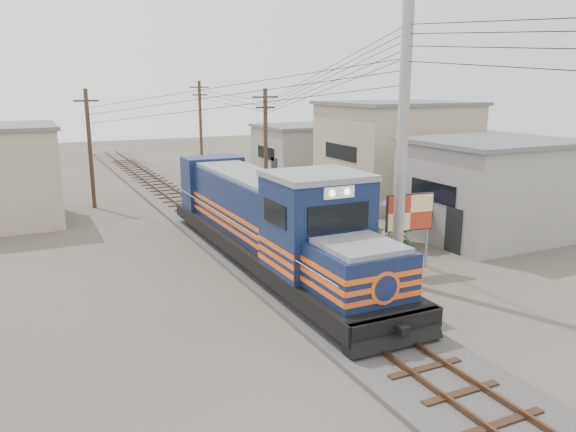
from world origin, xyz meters
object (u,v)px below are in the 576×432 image
locomotive (270,222)px  market_umbrella (405,198)px  billboard (410,215)px  vendor (359,216)px

locomotive → market_umbrella: size_ratio=6.03×
billboard → market_umbrella: billboard is taller
locomotive → billboard: size_ratio=5.52×
billboard → market_umbrella: bearing=63.0°
billboard → vendor: size_ratio=1.99×
billboard → locomotive: bearing=155.5°
locomotive → billboard: (4.67, -2.92, 0.46)m
locomotive → vendor: locomotive is taller
market_umbrella → vendor: (-0.55, 2.93, -1.38)m
billboard → vendor: 6.48m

